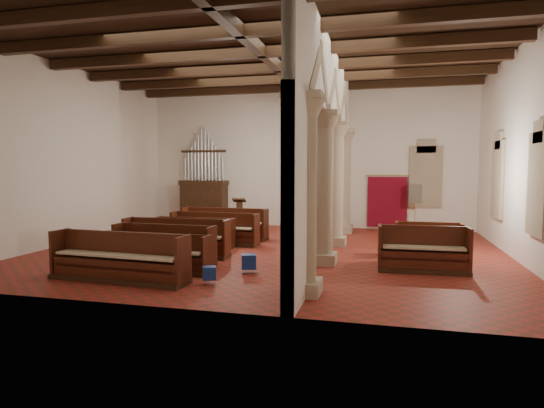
% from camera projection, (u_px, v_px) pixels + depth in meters
% --- Properties ---
extents(floor, '(14.00, 14.00, 0.00)m').
position_uv_depth(floor, '(271.00, 251.00, 14.13)').
color(floor, maroon).
rests_on(floor, ground).
extents(ceiling, '(14.00, 14.00, 0.00)m').
position_uv_depth(ceiling, '(271.00, 54.00, 13.64)').
color(ceiling, black).
rests_on(ceiling, wall_back).
extents(wall_back, '(14.00, 0.02, 6.00)m').
position_uv_depth(wall_back, '(305.00, 158.00, 19.69)').
color(wall_back, white).
rests_on(wall_back, floor).
extents(wall_front, '(14.00, 0.02, 6.00)m').
position_uv_depth(wall_front, '(189.00, 145.00, 8.08)').
color(wall_front, white).
rests_on(wall_front, floor).
extents(wall_left, '(0.02, 12.00, 6.00)m').
position_uv_depth(wall_left, '(73.00, 155.00, 15.58)').
color(wall_left, white).
rests_on(wall_left, floor).
extents(wall_right, '(0.02, 12.00, 6.00)m').
position_uv_depth(wall_right, '(523.00, 152.00, 12.20)').
color(wall_right, white).
rests_on(wall_right, floor).
extents(ceiling_beams, '(13.80, 11.80, 0.30)m').
position_uv_depth(ceiling_beams, '(271.00, 60.00, 13.65)').
color(ceiling_beams, '#3C2413').
rests_on(ceiling_beams, wall_back).
extents(arcade, '(0.90, 11.90, 6.00)m').
position_uv_depth(arcade, '(330.00, 135.00, 13.40)').
color(arcade, tan).
rests_on(arcade, floor).
extents(window_right_a, '(0.03, 1.00, 2.20)m').
position_uv_depth(window_right_a, '(539.00, 184.00, 10.82)').
color(window_right_a, '#316F50').
rests_on(window_right_a, wall_right).
extents(window_right_b, '(0.03, 1.00, 2.20)m').
position_uv_depth(window_right_b, '(499.00, 180.00, 14.68)').
color(window_right_b, '#316F50').
rests_on(window_right_b, wall_right).
extents(window_back, '(1.00, 0.03, 2.20)m').
position_uv_depth(window_back, '(425.00, 177.00, 18.53)').
color(window_back, '#316F50').
rests_on(window_back, wall_back).
extents(pipe_organ, '(2.10, 0.85, 4.40)m').
position_uv_depth(pipe_organ, '(204.00, 194.00, 20.42)').
color(pipe_organ, '#3C2413').
rests_on(pipe_organ, floor).
extents(lectern, '(0.59, 0.61, 1.33)m').
position_uv_depth(lectern, '(239.00, 216.00, 19.04)').
color(lectern, '#3C2713').
rests_on(lectern, floor).
extents(dossal_curtain, '(1.80, 0.07, 2.17)m').
position_uv_depth(dossal_curtain, '(387.00, 202.00, 18.91)').
color(dossal_curtain, maroon).
rests_on(dossal_curtain, floor).
extents(processional_banner, '(0.48, 0.61, 2.09)m').
position_uv_depth(processional_banner, '(415.00, 215.00, 17.66)').
color(processional_banner, '#3C2413').
rests_on(processional_banner, floor).
extents(hymnal_box_a, '(0.36, 0.34, 0.29)m').
position_uv_depth(hymnal_box_a, '(209.00, 273.00, 10.14)').
color(hymnal_box_a, '#161899').
rests_on(hymnal_box_a, floor).
extents(hymnal_box_b, '(0.43, 0.39, 0.36)m').
position_uv_depth(hymnal_box_b, '(249.00, 262.00, 11.20)').
color(hymnal_box_b, navy).
rests_on(hymnal_box_b, floor).
extents(hymnal_box_c, '(0.33, 0.27, 0.32)m').
position_uv_depth(hymnal_box_c, '(222.00, 242.00, 14.18)').
color(hymnal_box_c, navy).
rests_on(hymnal_box_c, floor).
extents(tube_heater_a, '(0.99, 0.34, 0.10)m').
position_uv_depth(tube_heater_a, '(156.00, 270.00, 10.84)').
color(tube_heater_a, silver).
rests_on(tube_heater_a, floor).
extents(tube_heater_b, '(1.09, 0.23, 0.11)m').
position_uv_depth(tube_heater_b, '(152.00, 274.00, 10.46)').
color(tube_heater_b, silver).
rests_on(tube_heater_b, floor).
extents(nave_pew_0, '(3.43, 0.97, 1.11)m').
position_uv_depth(nave_pew_0, '(119.00, 265.00, 10.40)').
color(nave_pew_0, '#3C2413').
rests_on(nave_pew_0, floor).
extents(nave_pew_1, '(2.98, 0.69, 0.95)m').
position_uv_depth(nave_pew_1, '(153.00, 259.00, 11.38)').
color(nave_pew_1, '#3C2413').
rests_on(nave_pew_1, floor).
extents(nave_pew_2, '(2.83, 0.82, 1.07)m').
position_uv_depth(nave_pew_2, '(164.00, 252.00, 12.12)').
color(nave_pew_2, '#3C2413').
rests_on(nave_pew_2, floor).
extents(nave_pew_3, '(3.16, 0.88, 1.10)m').
position_uv_depth(nave_pew_3, '(176.00, 244.00, 13.25)').
color(nave_pew_3, '#3C2413').
rests_on(nave_pew_3, floor).
extents(nave_pew_4, '(2.59, 0.75, 0.99)m').
position_uv_depth(nave_pew_4, '(181.00, 243.00, 13.68)').
color(nave_pew_4, '#3C2413').
rests_on(nave_pew_4, floor).
extents(nave_pew_5, '(2.70, 0.72, 0.95)m').
position_uv_depth(nave_pew_5, '(195.00, 237.00, 14.88)').
color(nave_pew_5, '#3C2413').
rests_on(nave_pew_5, floor).
extents(nave_pew_6, '(3.07, 0.85, 1.06)m').
position_uv_depth(nave_pew_6, '(214.00, 234.00, 15.36)').
color(nave_pew_6, '#3C2413').
rests_on(nave_pew_6, floor).
extents(nave_pew_7, '(3.19, 0.85, 1.12)m').
position_uv_depth(nave_pew_7, '(224.00, 229.00, 16.45)').
color(nave_pew_7, '#3C2413').
rests_on(nave_pew_7, floor).
extents(aisle_pew_0, '(2.22, 0.83, 1.14)m').
position_uv_depth(aisle_pew_0, '(423.00, 256.00, 11.33)').
color(aisle_pew_0, '#3C2413').
rests_on(aisle_pew_0, floor).
extents(aisle_pew_1, '(1.87, 0.72, 0.97)m').
position_uv_depth(aisle_pew_1, '(426.00, 253.00, 12.14)').
color(aisle_pew_1, '#3C2413').
rests_on(aisle_pew_1, floor).
extents(aisle_pew_2, '(1.85, 0.70, 1.01)m').
position_uv_depth(aisle_pew_2, '(428.00, 246.00, 13.09)').
color(aisle_pew_2, '#3C2413').
rests_on(aisle_pew_2, floor).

